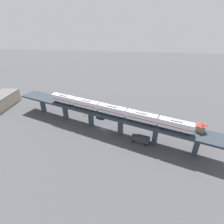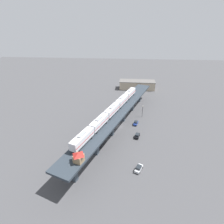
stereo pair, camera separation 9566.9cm
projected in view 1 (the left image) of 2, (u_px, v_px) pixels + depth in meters
ground_plane at (103, 128)px, 79.98m from camera, size 400.00×400.00×0.00m
elevated_viaduct at (103, 114)px, 76.22m from camera, size 38.82×89.47×9.00m
subway_train at (112, 110)px, 71.35m from camera, size 23.60×59.71×4.45m
signal_hut at (201, 127)px, 61.72m from camera, size 4.11×4.11×3.40m
street_car_black at (124, 118)px, 86.68m from camera, size 2.82×4.71×1.89m
street_car_blue at (101, 116)px, 87.69m from camera, size 2.89×4.72×1.89m
street_car_silver at (167, 120)px, 84.27m from camera, size 3.44×4.75×1.89m
delivery_truck at (141, 139)px, 70.11m from camera, size 4.28×7.54×3.20m
street_lamp at (84, 106)px, 90.49m from camera, size 0.44×0.44×6.94m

